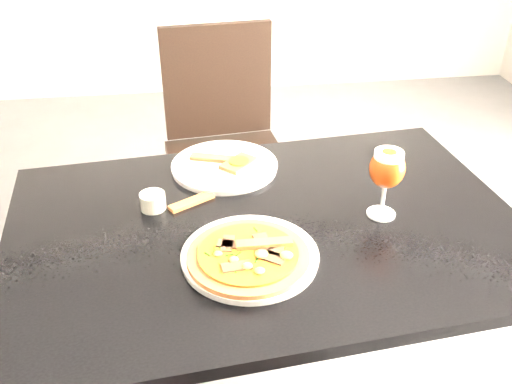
{
  "coord_description": "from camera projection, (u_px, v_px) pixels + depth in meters",
  "views": [
    {
      "loc": [
        0.1,
        -0.86,
        1.51
      ],
      "look_at": [
        0.25,
        0.23,
        0.83
      ],
      "focal_mm": 40.0,
      "sensor_mm": 36.0,
      "label": 1
    }
  ],
  "objects": [
    {
      "name": "dining_table",
      "position": [
        267.0,
        254.0,
        1.38
      ],
      "size": [
        1.27,
        0.9,
        0.75
      ],
      "rotation": [
        0.0,
        0.0,
        0.09
      ],
      "color": "black",
      "rests_on": "ground"
    },
    {
      "name": "loose_crust",
      "position": [
        192.0,
        202.0,
        1.41
      ],
      "size": [
        0.12,
        0.08,
        0.01
      ],
      "primitive_type": "cube",
      "rotation": [
        0.0,
        0.0,
        0.52
      ],
      "color": "brown",
      "rests_on": "dining_table"
    },
    {
      "name": "pizza",
      "position": [
        249.0,
        255.0,
        1.19
      ],
      "size": [
        0.26,
        0.26,
        0.03
      ],
      "rotation": [
        0.0,
        0.0,
        -0.33
      ],
      "color": "brown",
      "rests_on": "plate_main"
    },
    {
      "name": "plate_second",
      "position": [
        225.0,
        166.0,
        1.55
      ],
      "size": [
        0.38,
        0.38,
        0.02
      ],
      "primitive_type": "cylinder",
      "rotation": [
        0.0,
        0.0,
        0.42
      ],
      "color": "silver",
      "rests_on": "dining_table"
    },
    {
      "name": "chair_far",
      "position": [
        225.0,
        145.0,
        2.18
      ],
      "size": [
        0.48,
        0.48,
        0.95
      ],
      "rotation": [
        0.0,
        0.0,
        0.1
      ],
      "color": "black",
      "rests_on": "ground"
    },
    {
      "name": "beer_glass",
      "position": [
        387.0,
        169.0,
        1.3
      ],
      "size": [
        0.08,
        0.08,
        0.17
      ],
      "color": "silver",
      "rests_on": "dining_table"
    },
    {
      "name": "sauce_cup",
      "position": [
        153.0,
        200.0,
        1.38
      ],
      "size": [
        0.06,
        0.06,
        0.04
      ],
      "color": "#B5B5A3",
      "rests_on": "dining_table"
    },
    {
      "name": "plate_main",
      "position": [
        250.0,
        256.0,
        1.22
      ],
      "size": [
        0.32,
        0.32,
        0.02
      ],
      "primitive_type": "cylinder",
      "rotation": [
        0.0,
        0.0,
        -0.09
      ],
      "color": "silver",
      "rests_on": "dining_table"
    },
    {
      "name": "crust_scraps",
      "position": [
        230.0,
        161.0,
        1.55
      ],
      "size": [
        0.19,
        0.13,
        0.01
      ],
      "rotation": [
        0.0,
        0.0,
        0.1
      ],
      "color": "brown",
      "rests_on": "plate_second"
    }
  ]
}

